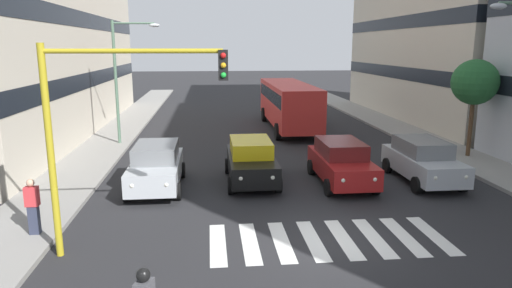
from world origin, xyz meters
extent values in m
plane|color=#262628|center=(0.00, 0.00, 0.00)|extent=(180.00, 180.00, 0.00)
cube|color=black|center=(-15.29, -21.22, 3.52)|extent=(9.88, 20.60, 0.90)
cube|color=black|center=(-15.29, -21.22, 7.05)|extent=(9.88, 20.60, 0.90)
cube|color=black|center=(15.29, -17.80, 3.44)|extent=(9.88, 27.44, 0.90)
cube|color=black|center=(15.29, -17.80, 6.89)|extent=(9.88, 27.44, 0.90)
cube|color=silver|center=(-3.15, 0.00, 0.00)|extent=(0.45, 2.80, 0.01)
cube|color=silver|center=(-2.25, 0.00, 0.00)|extent=(0.45, 2.80, 0.01)
cube|color=silver|center=(-1.35, 0.00, 0.00)|extent=(0.45, 2.80, 0.01)
cube|color=silver|center=(-0.45, 0.00, 0.00)|extent=(0.45, 2.80, 0.01)
cube|color=silver|center=(0.45, 0.00, 0.00)|extent=(0.45, 2.80, 0.01)
cube|color=silver|center=(1.35, 0.00, 0.00)|extent=(0.45, 2.80, 0.01)
cube|color=silver|center=(2.25, 0.00, 0.00)|extent=(0.45, 2.80, 0.01)
cube|color=silver|center=(3.15, 0.00, 0.00)|extent=(0.45, 2.80, 0.01)
cube|color=#B2B7BC|center=(-5.26, -5.21, 0.72)|extent=(1.80, 4.40, 0.80)
cube|color=slate|center=(-5.26, -5.41, 1.42)|extent=(1.58, 2.46, 0.60)
cylinder|color=black|center=(-6.16, -3.76, 0.32)|extent=(0.22, 0.64, 0.64)
cylinder|color=black|center=(-4.36, -3.76, 0.32)|extent=(0.22, 0.64, 0.64)
cylinder|color=black|center=(-6.16, -6.66, 0.32)|extent=(0.22, 0.64, 0.64)
cylinder|color=black|center=(-4.36, -6.66, 0.32)|extent=(0.22, 0.64, 0.64)
sphere|color=white|center=(-5.84, -3.06, 0.80)|extent=(0.18, 0.18, 0.18)
sphere|color=white|center=(-4.69, -3.06, 0.80)|extent=(0.18, 0.18, 0.18)
cube|color=maroon|center=(-1.89, -5.26, 0.72)|extent=(1.80, 4.40, 0.80)
cube|color=maroon|center=(-1.89, -5.46, 1.42)|extent=(1.58, 2.46, 0.60)
cylinder|color=black|center=(-2.79, -3.81, 0.32)|extent=(0.22, 0.64, 0.64)
cylinder|color=black|center=(-0.99, -3.81, 0.32)|extent=(0.22, 0.64, 0.64)
cylinder|color=black|center=(-2.79, -6.71, 0.32)|extent=(0.22, 0.64, 0.64)
cylinder|color=black|center=(-0.99, -6.71, 0.32)|extent=(0.22, 0.64, 0.64)
sphere|color=white|center=(-2.47, -3.11, 0.80)|extent=(0.18, 0.18, 0.18)
sphere|color=white|center=(-1.32, -3.11, 0.80)|extent=(0.18, 0.18, 0.18)
cube|color=black|center=(1.67, -5.85, 0.72)|extent=(1.80, 4.40, 0.80)
cube|color=yellow|center=(1.67, -6.05, 1.42)|extent=(1.58, 2.46, 0.60)
cylinder|color=black|center=(0.77, -4.40, 0.32)|extent=(0.22, 0.64, 0.64)
cylinder|color=black|center=(2.57, -4.40, 0.32)|extent=(0.22, 0.64, 0.64)
cylinder|color=black|center=(0.77, -7.31, 0.32)|extent=(0.22, 0.64, 0.64)
cylinder|color=black|center=(2.57, -7.31, 0.32)|extent=(0.22, 0.64, 0.64)
sphere|color=white|center=(1.10, -3.70, 0.80)|extent=(0.18, 0.18, 0.18)
sphere|color=white|center=(2.25, -3.70, 0.80)|extent=(0.18, 0.18, 0.18)
cube|color=#B2B7BC|center=(5.40, -5.36, 0.72)|extent=(1.80, 4.40, 0.80)
cube|color=slate|center=(5.40, -5.56, 1.42)|extent=(1.58, 2.46, 0.60)
cylinder|color=black|center=(4.50, -3.91, 0.32)|extent=(0.22, 0.64, 0.64)
cylinder|color=black|center=(6.30, -3.91, 0.32)|extent=(0.22, 0.64, 0.64)
cylinder|color=black|center=(4.50, -6.81, 0.32)|extent=(0.22, 0.64, 0.64)
cylinder|color=black|center=(6.30, -6.81, 0.32)|extent=(0.22, 0.64, 0.64)
sphere|color=white|center=(4.82, -3.21, 0.80)|extent=(0.18, 0.18, 0.18)
sphere|color=white|center=(5.97, -3.21, 0.80)|extent=(0.18, 0.18, 0.18)
cube|color=red|center=(-1.89, -17.83, 1.75)|extent=(2.50, 10.50, 2.50)
cube|color=black|center=(-1.89, -17.83, 2.30)|extent=(2.52, 9.87, 0.80)
cylinder|color=black|center=(-3.14, -14.15, 0.50)|extent=(0.28, 1.00, 1.00)
cylinder|color=black|center=(-0.64, -14.15, 0.50)|extent=(0.28, 1.00, 1.00)
cylinder|color=black|center=(-3.14, -20.98, 0.50)|extent=(0.28, 1.00, 1.00)
cylinder|color=black|center=(-0.64, -20.98, 0.50)|extent=(0.28, 1.00, 1.00)
sphere|color=black|center=(4.53, 4.34, 1.44)|extent=(0.26, 0.26, 0.26)
cylinder|color=#AD991E|center=(7.31, 0.27, 2.75)|extent=(0.18, 0.18, 5.50)
cylinder|color=#AD991E|center=(5.12, 0.27, 5.30)|extent=(4.38, 0.12, 0.12)
cube|color=black|center=(2.94, 0.27, 4.95)|extent=(0.24, 0.28, 0.76)
sphere|color=red|center=(2.94, 0.42, 5.19)|extent=(0.14, 0.14, 0.14)
sphere|color=orange|center=(2.94, 0.42, 4.95)|extent=(0.14, 0.14, 0.14)
sphere|color=green|center=(2.94, 0.42, 4.71)|extent=(0.14, 0.14, 0.14)
ellipsoid|color=#B7BCC1|center=(-5.92, -2.33, 6.66)|extent=(0.56, 0.28, 0.20)
cylinder|color=#4C6B56|center=(8.31, -13.55, 3.45)|extent=(0.16, 0.16, 6.60)
cylinder|color=#4C6B56|center=(7.22, -13.55, 6.60)|extent=(2.18, 0.10, 0.10)
ellipsoid|color=#B7BCC1|center=(6.13, -13.55, 6.50)|extent=(0.56, 0.28, 0.20)
cylinder|color=#513823|center=(-9.27, -8.71, 1.62)|extent=(0.20, 0.20, 2.94)
sphere|color=#235B2D|center=(-9.27, -8.71, 3.74)|extent=(2.16, 2.16, 2.16)
cube|color=#2D3347|center=(8.35, -0.92, 0.57)|extent=(0.28, 0.20, 0.84)
cube|color=#C63338|center=(8.35, -0.92, 1.27)|extent=(0.36, 0.24, 0.56)
sphere|color=tan|center=(8.35, -0.92, 1.67)|extent=(0.22, 0.22, 0.22)
camera|label=1|loc=(3.29, 11.94, 5.42)|focal=32.08mm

